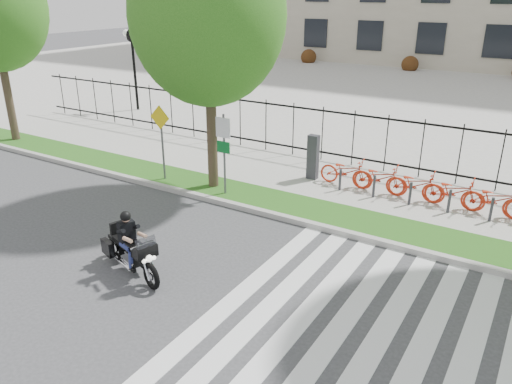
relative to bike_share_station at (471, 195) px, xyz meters
The scene contains 13 objects.
ground 9.12m from the bike_share_station, 127.69° to the right, with size 120.00×120.00×0.00m, color #39393B.
curb 6.39m from the bike_share_station, 150.88° to the right, with size 60.00×0.20×0.15m, color #A19F98.
grass_verge 6.02m from the bike_share_station, 157.99° to the right, with size 60.00×1.50×0.15m, color #205314.
sidewalk 5.59m from the bike_share_station, behind, with size 60.00×3.50×0.15m, color #98958E.
plaza 18.66m from the bike_share_station, 107.35° to the left, with size 80.00×34.00×0.10m, color #98958E.
crosswalk_stripes 7.26m from the bike_share_station, 95.84° to the right, with size 5.70×8.00×0.01m, color silver, non-canonical shape.
iron_fence 5.93m from the bike_share_station, 160.20° to the left, with size 30.00×0.06×2.00m, color black, non-canonical shape.
lamp_post_left 18.39m from the bike_share_station, 164.71° to the left, with size 1.06×0.70×4.25m.
street_tree_1 9.08m from the bike_share_station, 163.14° to the right, with size 4.54×4.54×7.82m.
bike_share_station is the anchor object (origin of this frame).
sign_pole_regulatory 7.29m from the bike_share_station, 158.68° to the right, with size 0.50×0.09×2.50m.
sign_pole_warning 9.61m from the bike_share_station, 164.10° to the right, with size 0.78×0.09×2.49m.
motorcycle_rider 9.48m from the bike_share_station, 128.87° to the right, with size 2.24×1.10×1.79m.
Camera 1 is at (7.22, -7.17, 6.02)m, focal length 35.00 mm.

